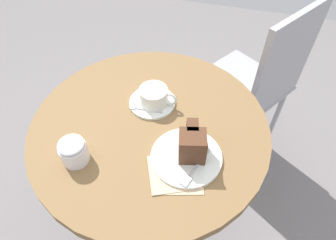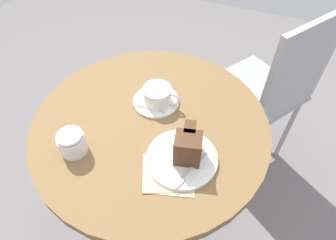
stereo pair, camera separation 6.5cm
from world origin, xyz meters
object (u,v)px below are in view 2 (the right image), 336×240
at_px(teaspoon, 145,107).
at_px(napkin, 168,173).
at_px(fork, 186,173).
at_px(sugar_pot, 72,142).
at_px(cake_plate, 182,159).
at_px(cake_slice, 188,146).
at_px(cafe_chair, 271,88).
at_px(saucer, 156,101).
at_px(coffee_cup, 158,95).

relative_size(teaspoon, napkin, 0.61).
height_order(fork, sugar_pot, sugar_pot).
relative_size(cake_plate, cake_slice, 1.82).
distance_m(cake_plate, sugar_pot, 0.31).
xyz_separation_m(cafe_chair, sugar_pot, (-0.50, -0.70, 0.23)).
bearing_deg(saucer, sugar_pot, -118.52).
distance_m(cake_slice, fork, 0.07).
distance_m(napkin, sugar_pot, 0.28).
distance_m(teaspoon, napkin, 0.25).
bearing_deg(saucer, fork, -51.34).
bearing_deg(cake_slice, cake_plate, -130.04).
bearing_deg(napkin, cafe_chair, 71.58).
bearing_deg(fork, cake_slice, -144.15).
distance_m(cake_plate, fork, 0.05).
bearing_deg(cafe_chair, cake_plate, 15.96).
relative_size(saucer, teaspoon, 1.39).
relative_size(saucer, cafe_chair, 0.16).
bearing_deg(cake_slice, saucer, 134.50).
height_order(coffee_cup, sugar_pot, sugar_pot).
bearing_deg(cake_plate, cake_slice, 49.96).
distance_m(teaspoon, cake_slice, 0.23).
relative_size(coffee_cup, teaspoon, 1.13).
relative_size(teaspoon, fork, 0.82).
height_order(saucer, cake_plate, cake_plate).
bearing_deg(teaspoon, cafe_chair, -130.15).
bearing_deg(sugar_pot, cafe_chair, 54.40).
height_order(coffee_cup, cafe_chair, cafe_chair).
relative_size(cafe_chair, sugar_pot, 11.77).
xyz_separation_m(saucer, coffee_cup, (0.01, -0.00, 0.03)).
xyz_separation_m(saucer, cafe_chair, (0.36, 0.44, -0.20)).
bearing_deg(cake_plate, teaspoon, 141.85).
height_order(cake_slice, napkin, cake_slice).
bearing_deg(cake_slice, teaspoon, 146.27).
bearing_deg(coffee_cup, saucer, 163.44).
height_order(teaspoon, cafe_chair, cafe_chair).
bearing_deg(teaspoon, fork, 136.18).
xyz_separation_m(cake_slice, fork, (0.02, -0.06, -0.04)).
xyz_separation_m(napkin, cafe_chair, (0.22, 0.67, -0.20)).
relative_size(saucer, fork, 1.13).
bearing_deg(coffee_cup, cake_plate, -50.85).
xyz_separation_m(fork, cafe_chair, (0.18, 0.66, -0.21)).
xyz_separation_m(fork, napkin, (-0.05, -0.01, -0.01)).
height_order(teaspoon, sugar_pot, sugar_pot).
height_order(teaspoon, napkin, teaspoon).
distance_m(teaspoon, fork, 0.27).
distance_m(coffee_cup, napkin, 0.27).
xyz_separation_m(saucer, cake_slice, (0.17, -0.17, 0.05)).
bearing_deg(napkin, cake_plate, 70.20).
relative_size(coffee_cup, cafe_chair, 0.13).
relative_size(fork, napkin, 0.75).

